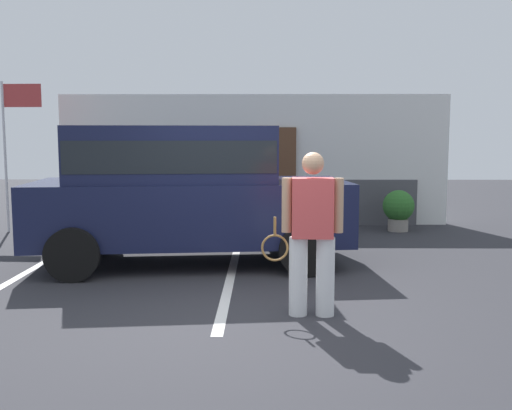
{
  "coord_description": "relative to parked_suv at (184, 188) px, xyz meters",
  "views": [
    {
      "loc": [
        0.21,
        -6.12,
        1.9
      ],
      "look_at": [
        0.12,
        1.2,
        1.05
      ],
      "focal_mm": 41.27,
      "sensor_mm": 36.0,
      "label": 1
    }
  ],
  "objects": [
    {
      "name": "parked_suv",
      "position": [
        0.0,
        0.0,
        0.0
      ],
      "size": [
        4.77,
        2.55,
        2.05
      ],
      "rotation": [
        0.0,
        0.0,
        0.1
      ],
      "color": "#141938",
      "rests_on": "ground_plane"
    },
    {
      "name": "parking_stripe_1",
      "position": [
        0.74,
        -1.07,
        -1.14
      ],
      "size": [
        0.12,
        4.4,
        0.01
      ],
      "primitive_type": "cube",
      "color": "silver",
      "rests_on": "ground_plane"
    },
    {
      "name": "parking_stripe_0",
      "position": [
        -2.16,
        -1.07,
        -1.14
      ],
      "size": [
        0.12,
        4.4,
        0.01
      ],
      "primitive_type": "cube",
      "color": "silver",
      "rests_on": "ground_plane"
    },
    {
      "name": "tennis_player_man",
      "position": [
        1.69,
        -2.55,
        -0.24
      ],
      "size": [
        0.9,
        0.29,
        1.74
      ],
      "rotation": [
        0.0,
        0.0,
        3.1
      ],
      "color": "white",
      "rests_on": "ground_plane"
    },
    {
      "name": "potted_plant_by_porch",
      "position": [
        3.91,
        3.12,
        -0.68
      ],
      "size": [
        0.63,
        0.63,
        0.83
      ],
      "color": "gray",
      "rests_on": "ground_plane"
    },
    {
      "name": "flag_pole",
      "position": [
        -3.76,
        2.94,
        0.92
      ],
      "size": [
        0.8,
        0.06,
        2.98
      ],
      "color": "silver",
      "rests_on": "ground_plane"
    },
    {
      "name": "ground_plane",
      "position": [
        0.97,
        -2.57,
        -1.15
      ],
      "size": [
        40.0,
        40.0,
        0.0
      ],
      "primitive_type": "plane",
      "color": "#2D2D33"
    },
    {
      "name": "house_frontage",
      "position": [
        0.98,
        4.12,
        0.17
      ],
      "size": [
        8.36,
        0.4,
        2.8
      ],
      "color": "white",
      "rests_on": "ground_plane"
    }
  ]
}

